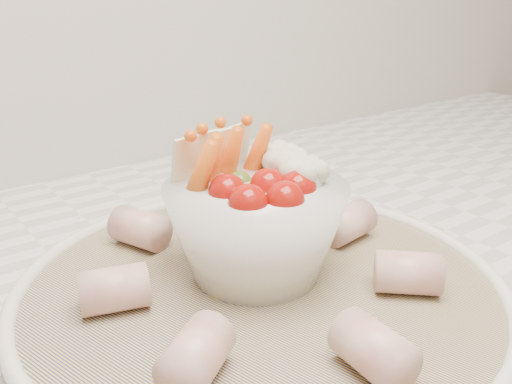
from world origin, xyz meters
TOP-DOWN VIEW (x-y plane):
  - serving_platter at (0.11, 1.37)m, footprint 0.46×0.46m
  - veggie_bowl at (0.12, 1.39)m, footprint 0.14×0.14m
  - cured_meat_rolls at (0.11, 1.37)m, footprint 0.27×0.30m

SIDE VIEW (x-z plane):
  - serving_platter at x=0.11m, z-range 0.92..0.94m
  - cured_meat_rolls at x=0.11m, z-range 0.94..0.97m
  - veggie_bowl at x=0.12m, z-range 0.92..1.04m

